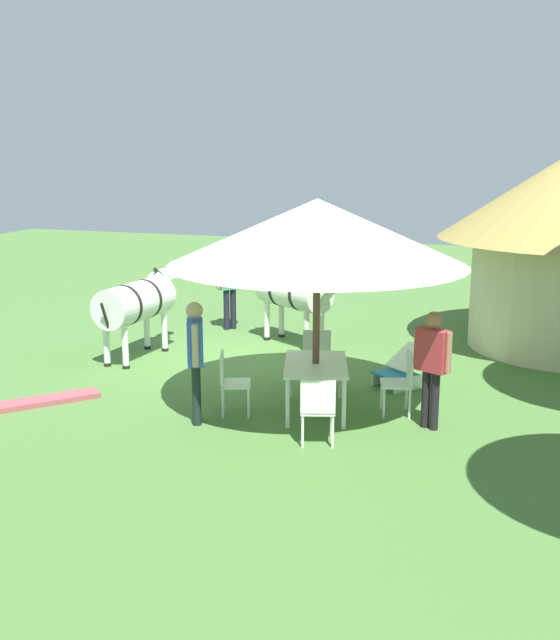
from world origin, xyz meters
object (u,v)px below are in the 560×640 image
Objects in this scene: patio_chair_west_end at (317,355)px; zebra_by_umbrella at (295,292)px; striped_lounge_chair at (400,371)px; zebra_nearest_camera at (137,302)px; guest_beside_umbrella at (195,351)px; guest_behind_table at (432,359)px; patio_chair_near_hut at (230,379)px; patio_chair_near_lawn at (318,406)px; shade_umbrella at (317,232)px; patio_dining_table at (316,369)px; standing_watcher at (229,281)px; patio_chair_east_end at (402,379)px.

zebra_by_umbrella is at bearing -80.41° from patio_chair_west_end.
zebra_nearest_camera is at bearing 35.49° from striped_lounge_chair.
guest_beside_umbrella is 3.58m from striped_lounge_chair.
guest_beside_umbrella is 1.05× the size of guest_behind_table.
striped_lounge_chair is 0.49× the size of zebra_by_umbrella.
zebra_by_umbrella is (-4.04, -0.30, 0.52)m from patio_chair_near_hut.
patio_chair_west_end reaches higher than striped_lounge_chair.
zebra_nearest_camera is (-0.62, -3.53, 0.50)m from patio_chair_west_end.
zebra_by_umbrella is (-1.96, -2.37, 0.78)m from striped_lounge_chair.
striped_lounge_chair is at bearing 138.89° from guest_behind_table.
patio_chair_near_hut is 0.53× the size of guest_beside_umbrella.
patio_chair_near_hut is 1.67m from patio_chair_near_lawn.
zebra_nearest_camera is at bearing -115.12° from shade_umbrella.
guest_beside_umbrella is 4.52m from zebra_by_umbrella.
shade_umbrella reaches higher than guest_beside_umbrella.
guest_beside_umbrella is (0.92, -1.44, 0.37)m from patio_dining_table.
zebra_by_umbrella reaches higher than patio_dining_table.
shade_umbrella is 3.01m from striped_lounge_chair.
zebra_nearest_camera is at bearing -172.30° from guest_behind_table.
patio_dining_table is at bearing 78.72° from standing_watcher.
guest_behind_table is at bearing 86.46° from patio_dining_table.
shade_umbrella reaches higher than zebra_by_umbrella.
patio_chair_west_end is 3.62m from zebra_nearest_camera.
zebra_nearest_camera is at bearing -21.73° from zebra_by_umbrella.
shade_umbrella is 2.64× the size of patio_dining_table.
shade_umbrella is 4.18m from zebra_by_umbrella.
patio_chair_near_lawn is 0.38× the size of zebra_nearest_camera.
patio_dining_table is at bearing 97.82° from striped_lounge_chair.
patio_chair_near_hut is at bearing -35.08° from zebra_nearest_camera.
shade_umbrella is 2.41m from patio_chair_near_hut.
standing_watcher is at bearing -64.11° from patio_chair_west_end.
shade_umbrella is 2.56× the size of guest_behind_table.
patio_chair_west_end is at bearing 127.31° from guest_beside_umbrella.
patio_chair_near_lawn is at bearing 75.38° from standing_watcher.
standing_watcher reaches higher than patio_chair_near_lawn.
zebra_nearest_camera is at bearing -150.69° from patio_chair_near_hut.
guest_beside_umbrella is 0.87× the size of zebra_by_umbrella.
shade_umbrella is 4.60× the size of patio_chair_east_end.
shade_umbrella is at bearing 90.00° from patio_chair_near_lawn.
patio_dining_table is 0.92× the size of guest_beside_umbrella.
patio_chair_east_end is 1.34m from striped_lounge_chair.
guest_beside_umbrella is (2.11, -1.11, 0.51)m from patio_chair_west_end.
patio_chair_east_end is at bearing 106.36° from shade_umbrella.
zebra_by_umbrella reaches higher than zebra_nearest_camera.
patio_chair_near_hut is 4.08m from zebra_by_umbrella.
zebra_by_umbrella reaches higher than striped_lounge_chair.
patio_chair_near_lawn reaches higher than striped_lounge_chair.
guest_behind_table is 6.54m from standing_watcher.
shade_umbrella is 2.42× the size of standing_watcher.
zebra_by_umbrella is (-3.25, -2.61, 0.52)m from patio_chair_east_end.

